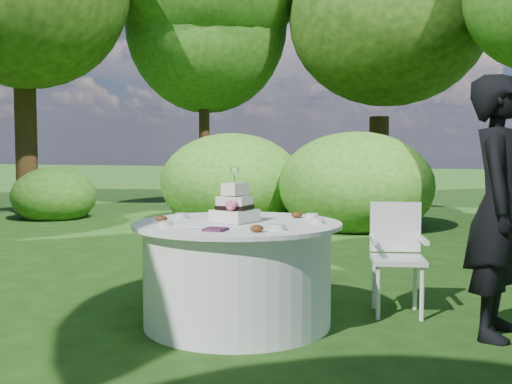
% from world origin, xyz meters
% --- Properties ---
extents(ground, '(80.00, 80.00, 0.00)m').
position_xyz_m(ground, '(0.00, 0.00, 0.00)').
color(ground, '#1C380F').
rests_on(ground, ground).
extents(napkins, '(0.14, 0.14, 0.02)m').
position_xyz_m(napkins, '(0.04, -0.49, 0.78)').
color(napkins, '#4D2140').
rests_on(napkins, table).
extents(feather_plume, '(0.48, 0.07, 0.01)m').
position_xyz_m(feather_plume, '(-0.24, -0.42, 0.78)').
color(feather_plume, white).
rests_on(feather_plume, table).
extents(guest, '(0.53, 0.72, 1.83)m').
position_xyz_m(guest, '(1.83, 0.36, 0.91)').
color(guest, black).
rests_on(guest, ground).
extents(table, '(1.56, 1.56, 0.77)m').
position_xyz_m(table, '(0.00, 0.00, 0.39)').
color(table, white).
rests_on(table, ground).
extents(cake, '(0.34, 0.34, 0.42)m').
position_xyz_m(cake, '(-0.01, -0.02, 0.88)').
color(cake, silver).
rests_on(cake, table).
extents(chair, '(0.50, 0.50, 0.88)m').
position_xyz_m(chair, '(1.08, 0.75, 0.52)').
color(chair, silver).
rests_on(chair, ground).
extents(votives, '(1.19, 0.97, 0.04)m').
position_xyz_m(votives, '(0.12, -0.02, 0.79)').
color(votives, silver).
rests_on(votives, table).
extents(petal_cups, '(0.96, 0.98, 0.05)m').
position_xyz_m(petal_cups, '(0.04, -0.07, 0.79)').
color(petal_cups, '#562D16').
rests_on(petal_cups, table).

